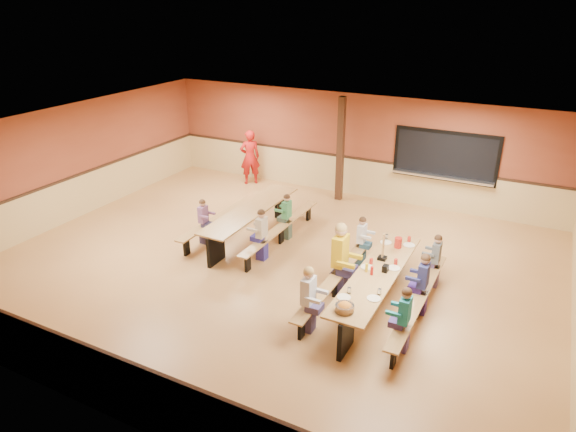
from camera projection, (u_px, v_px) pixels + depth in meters
The scene contains 23 objects.
ground at pixel (272, 264), 11.46m from camera, with size 12.00×12.00×0.00m, color #A5713E.
room_envelope at pixel (272, 237), 11.18m from camera, with size 12.04×10.04×3.02m.
kitchen_pass_through at pixel (445, 158), 13.82m from camera, with size 2.78×0.28×1.38m.
structural_post at pixel (340, 150), 14.53m from camera, with size 0.18×0.18×3.00m, color #321C10.
cafeteria_table_main at pixel (376, 282), 9.73m from camera, with size 1.91×3.70×0.74m.
cafeteria_table_second at pixel (252, 217), 12.60m from camera, with size 1.91×3.70×0.74m.
seated_child_white_left at pixel (308, 300), 8.98m from camera, with size 0.39×0.32×1.26m, color silver, non-canonical shape.
seated_adult_yellow at pixel (340, 259), 10.14m from camera, with size 0.50×0.41×1.48m, color gold, non-canonical shape.
seated_child_grey_left at pixel (361, 241), 11.25m from camera, with size 0.33×0.27×1.13m, color silver, non-canonical shape.
seated_child_teal_right at pixel (404, 320), 8.48m from camera, with size 0.36×0.29×1.19m, color teal, non-canonical shape.
seated_child_navy_right at pixel (422, 284), 9.50m from camera, with size 0.37×0.31×1.22m, color navy, non-canonical shape.
seated_child_char_right at pixel (435, 261), 10.41m from camera, with size 0.34×0.27×1.14m, color #545B5E, non-canonical shape.
seated_child_purple_sec at pixel (204, 222), 12.24m from camera, with size 0.32×0.26×1.11m, color #784B78, non-canonical shape.
seated_child_green_sec at pixel (287, 217), 12.47m from camera, with size 0.34×0.28×1.14m, color #38814E, non-canonical shape.
seated_child_tan_sec at pixel (262, 235), 11.47m from camera, with size 0.37×0.30×1.20m, color #C3B59C, non-canonical shape.
standing_woman at pixel (250, 157), 16.06m from camera, with size 0.63×0.41×1.72m, color #AE1613.
punch_pitcher at pixel (398, 243), 10.55m from camera, with size 0.16×0.16×0.22m, color red.
chip_bowl at pixel (345, 307), 8.44m from camera, with size 0.32×0.32×0.15m, color orange, non-canonical shape.
napkin_dispenser at pixel (385, 268), 9.65m from camera, with size 0.10×0.14×0.13m, color black.
condiment_mustard at pixel (367, 268), 9.64m from camera, with size 0.06×0.06×0.17m, color yellow.
condiment_ketchup at pixel (372, 271), 9.53m from camera, with size 0.06×0.06×0.17m, color #B2140F.
table_paddle at pixel (383, 253), 10.06m from camera, with size 0.16×0.16×0.56m.
place_settings at pixel (377, 270), 9.62m from camera, with size 0.65×3.30×0.11m, color beige, non-canonical shape.
Camera 1 is at (4.93, -8.80, 5.55)m, focal length 32.00 mm.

